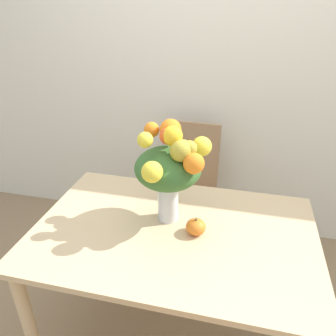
% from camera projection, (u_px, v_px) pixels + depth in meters
% --- Properties ---
extents(ground_plane, '(12.00, 12.00, 0.00)m').
position_uv_depth(ground_plane, '(173.00, 335.00, 1.90)').
color(ground_plane, '#8E7556').
extents(wall_back, '(8.00, 0.06, 2.70)m').
position_uv_depth(wall_back, '(211.00, 61.00, 2.29)').
color(wall_back, silver).
rests_on(wall_back, ground_plane).
extents(dining_table, '(1.33, 0.87, 0.77)m').
position_uv_depth(dining_table, '(173.00, 247.00, 1.60)').
color(dining_table, '#D1B284').
rests_on(dining_table, ground_plane).
extents(flower_vase, '(0.34, 0.36, 0.50)m').
position_uv_depth(flower_vase, '(170.00, 167.00, 1.49)').
color(flower_vase, silver).
rests_on(flower_vase, dining_table).
extents(pumpkin, '(0.09, 0.09, 0.08)m').
position_uv_depth(pumpkin, '(196.00, 226.00, 1.51)').
color(pumpkin, orange).
rests_on(pumpkin, dining_table).
extents(dining_chair_near_window, '(0.44, 0.44, 0.97)m').
position_uv_depth(dining_chair_near_window, '(187.00, 189.00, 2.41)').
color(dining_chair_near_window, '#9E7A56').
rests_on(dining_chair_near_window, ground_plane).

